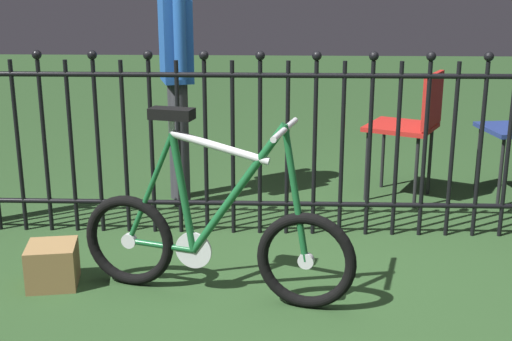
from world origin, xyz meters
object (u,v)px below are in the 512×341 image
Objects in this scene: bicycle at (214,237)px; chair_red at (413,121)px; person_visitor at (176,58)px; display_crate at (53,265)px.

chair_red is at bearing 51.74° from bicycle.
person_visitor reaches higher than chair_red.
person_visitor is at bearing -176.12° from chair_red.
display_crate is at bearing -108.60° from person_visitor.
person_visitor reaches higher than display_crate.
display_crate is at bearing -144.54° from chair_red.
display_crate is (-0.80, 0.08, -0.19)m from bicycle.
display_crate is (-0.44, -1.31, -0.86)m from person_visitor.
chair_red is (1.18, 1.50, 0.25)m from bicycle.
chair_red is 2.47m from display_crate.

